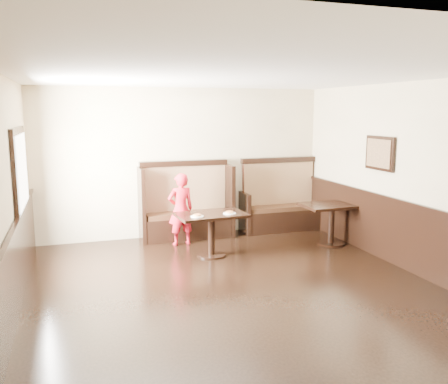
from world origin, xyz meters
name	(u,v)px	position (x,y,z in m)	size (l,w,h in m)	color
ground	(248,302)	(0.00, 0.00, 0.00)	(7.00, 7.00, 0.00)	black
room_shell	(219,247)	(-0.30, 0.28, 0.67)	(7.00, 7.00, 7.00)	beige
booth_main	(186,210)	(0.00, 3.30, 0.53)	(1.75, 0.72, 1.45)	black
booth_neighbor	(280,206)	(1.95, 3.29, 0.48)	(1.65, 0.72, 1.45)	black
table_main	(211,223)	(0.12, 2.02, 0.55)	(1.17, 0.78, 0.71)	black
table_neighbor	(332,214)	(2.36, 2.02, 0.55)	(1.07, 0.71, 0.74)	black
child	(181,209)	(-0.21, 2.83, 0.65)	(0.47, 0.31, 1.29)	red
pizza_plate_left	(197,216)	(-0.16, 1.86, 0.73)	(0.21, 0.21, 0.04)	white
pizza_plate_right	(230,213)	(0.40, 1.92, 0.73)	(0.21, 0.21, 0.04)	white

